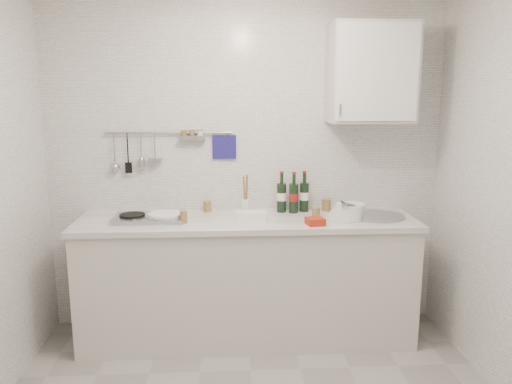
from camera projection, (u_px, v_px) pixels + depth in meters
back_wall at (245, 167)px, 3.83m from camera, size 3.00×0.02×2.50m
counter at (248, 282)px, 3.70m from camera, size 2.44×0.64×0.96m
wall_rail at (166, 145)px, 3.73m from camera, size 0.98×0.09×0.34m
wall_cabinet at (371, 73)px, 3.57m from camera, size 0.60×0.38×0.70m
plate_stack_hob at (164, 217)px, 3.54m from camera, size 0.28×0.27×0.05m
plate_stack_sink at (347, 212)px, 3.59m from camera, size 0.28×0.26×0.11m
wine_bottles at (293, 192)px, 3.77m from camera, size 0.25×0.11×0.31m
butter_dish at (252, 216)px, 3.55m from camera, size 0.22×0.12×0.06m
strawberry_punnet at (315, 221)px, 3.43m from camera, size 0.13×0.13×0.05m
utensil_crock at (246, 205)px, 3.73m from camera, size 0.07×0.07×0.30m
jar_a at (207, 206)px, 3.81m from camera, size 0.06×0.06×0.09m
jar_b at (326, 204)px, 3.83m from camera, size 0.07×0.07×0.10m
jar_c at (316, 211)px, 3.67m from camera, size 0.06×0.06×0.07m
jar_d at (184, 216)px, 3.48m from camera, size 0.06×0.06×0.09m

